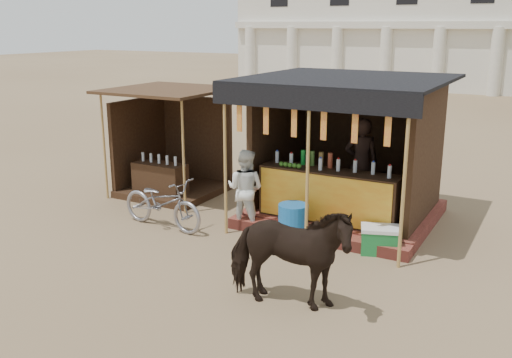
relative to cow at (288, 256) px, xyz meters
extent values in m
plane|color=#846B4C|center=(-1.63, 0.47, -0.74)|extent=(120.00, 120.00, 0.00)
cube|color=brown|center=(-0.63, 3.97, -0.63)|extent=(3.40, 2.80, 0.22)
cube|color=brown|center=(-0.63, 2.42, -0.64)|extent=(3.40, 0.35, 0.20)
cube|color=#362413|center=(-0.63, 3.02, -0.05)|extent=(2.60, 0.55, 0.95)
cube|color=orange|center=(-0.63, 2.74, -0.05)|extent=(2.50, 0.02, 0.88)
cube|color=#362413|center=(-0.63, 5.22, 0.73)|extent=(3.00, 0.12, 2.50)
cube|color=#362413|center=(-2.13, 3.97, 0.73)|extent=(0.12, 2.50, 2.50)
cube|color=#362413|center=(0.87, 3.97, 0.73)|extent=(0.12, 2.50, 2.50)
cube|color=black|center=(-0.63, 3.77, 2.01)|extent=(3.60, 3.60, 0.06)
cube|color=black|center=(-0.63, 1.99, 1.83)|extent=(3.60, 0.06, 0.36)
cylinder|color=tan|center=(-2.23, 2.02, 0.63)|extent=(0.06, 0.06, 2.75)
cylinder|color=tan|center=(-0.63, 2.02, 0.63)|extent=(0.06, 0.06, 2.75)
cylinder|color=tan|center=(0.97, 2.02, 0.63)|extent=(0.06, 0.06, 2.75)
cube|color=red|center=(-1.93, 2.02, 1.46)|extent=(0.10, 0.02, 0.55)
cube|color=red|center=(-1.41, 2.02, 1.46)|extent=(0.10, 0.02, 0.55)
cube|color=red|center=(-0.89, 2.02, 1.46)|extent=(0.10, 0.02, 0.55)
cube|color=red|center=(-0.37, 2.02, 1.46)|extent=(0.10, 0.02, 0.55)
cube|color=red|center=(0.15, 2.02, 1.46)|extent=(0.10, 0.02, 0.55)
cube|color=red|center=(0.67, 2.02, 1.46)|extent=(0.10, 0.02, 0.55)
imported|color=black|center=(-0.39, 4.07, 0.37)|extent=(0.76, 0.65, 1.78)
cube|color=#362413|center=(-4.63, 3.67, -0.67)|extent=(2.00, 2.00, 0.15)
cube|color=#362413|center=(-4.63, 4.62, 0.31)|extent=(1.90, 0.10, 2.10)
cube|color=#362413|center=(-5.58, 3.67, 0.31)|extent=(0.10, 1.90, 2.10)
cube|color=#472D19|center=(-4.63, 3.57, 1.61)|extent=(2.40, 2.40, 0.06)
cylinder|color=tan|center=(-5.68, 2.62, 0.43)|extent=(0.05, 0.05, 2.35)
cylinder|color=tan|center=(-3.58, 2.62, 0.43)|extent=(0.05, 0.05, 2.35)
cube|color=#362413|center=(-4.63, 3.17, -0.34)|extent=(1.20, 0.50, 0.80)
imported|color=black|center=(0.00, 0.00, 0.00)|extent=(1.88, 1.13, 1.49)
imported|color=gray|center=(-3.44, 1.71, -0.25)|extent=(1.91, 0.82, 0.98)
imported|color=white|center=(-2.08, 2.47, 0.01)|extent=(0.77, 0.62, 1.51)
cylinder|color=#1660AC|center=(-0.98, 2.25, -0.40)|extent=(0.63, 0.63, 0.68)
cube|color=#A3231B|center=(-0.30, 2.47, -0.58)|extent=(0.39, 0.41, 0.33)
cube|color=#197231|center=(0.53, 2.47, -0.54)|extent=(0.72, 0.60, 0.40)
cube|color=white|center=(0.53, 2.47, -0.31)|extent=(0.75, 0.63, 0.06)
cube|color=silver|center=(-3.63, 30.47, 3.26)|extent=(26.00, 7.00, 8.00)
cube|color=silver|center=(-3.63, 26.87, 2.96)|extent=(26.00, 0.50, 0.40)
cylinder|color=silver|center=(-15.63, 26.87, 1.06)|extent=(0.70, 0.70, 3.60)
cylinder|color=silver|center=(-12.63, 26.87, 1.06)|extent=(0.70, 0.70, 3.60)
cylinder|color=silver|center=(-9.63, 26.87, 1.06)|extent=(0.70, 0.70, 3.60)
cylinder|color=silver|center=(-6.63, 26.87, 1.06)|extent=(0.70, 0.70, 3.60)
cylinder|color=silver|center=(-3.63, 26.87, 1.06)|extent=(0.70, 0.70, 3.60)
cylinder|color=silver|center=(-0.63, 26.87, 1.06)|extent=(0.70, 0.70, 3.60)
camera|label=1|loc=(3.01, -6.38, 2.97)|focal=40.00mm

